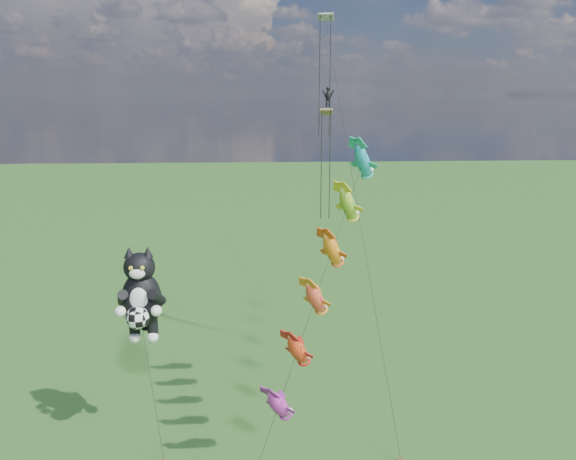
{
  "coord_description": "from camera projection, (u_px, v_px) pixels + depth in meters",
  "views": [
    {
      "loc": [
        8.42,
        -29.06,
        20.91
      ],
      "look_at": [
        10.55,
        7.97,
        11.96
      ],
      "focal_mm": 35.0,
      "sensor_mm": 36.0,
      "label": 1
    }
  ],
  "objects": [
    {
      "name": "parafoil_rig",
      "position": [
        329.0,
        104.0,
        41.91
      ],
      "size": [
        3.64,
        17.27,
        26.97
      ],
      "rotation": [
        0.0,
        0.0,
        0.25
      ],
      "color": "brown",
      "rests_on": "ground"
    },
    {
      "name": "fish_windsock_rig",
      "position": [
        324.0,
        275.0,
        30.34
      ],
      "size": [
        9.58,
        12.91,
        20.37
      ],
      "rotation": [
        0.0,
        0.0,
        -0.31
      ],
      "color": "brown",
      "rests_on": "ground"
    },
    {
      "name": "cat_kite_rig",
      "position": [
        141.0,
        295.0,
        32.77
      ],
      "size": [
        2.95,
        4.25,
        12.42
      ],
      "rotation": [
        0.0,
        0.0,
        0.43
      ],
      "color": "brown",
      "rests_on": "ground"
    }
  ]
}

